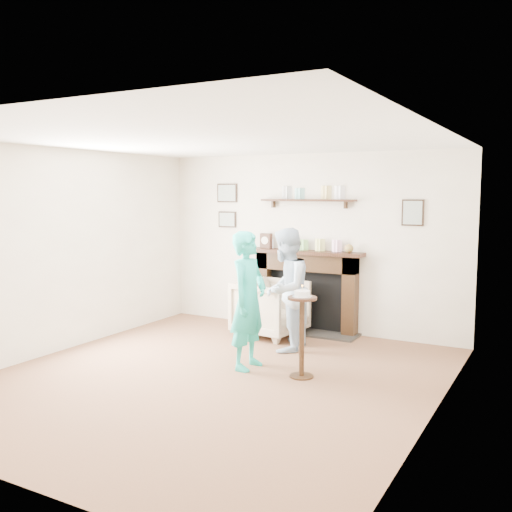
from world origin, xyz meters
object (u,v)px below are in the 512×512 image
at_px(man, 285,350).
at_px(pedestal_table, 302,321).
at_px(armchair, 271,336).
at_px(woman, 249,368).

height_order(man, pedestal_table, pedestal_table).
distance_m(armchair, pedestal_table, 1.89).
bearing_deg(pedestal_table, armchair, 127.93).
height_order(woman, pedestal_table, pedestal_table).
relative_size(armchair, pedestal_table, 0.85).
xyz_separation_m(armchair, pedestal_table, (1.10, -1.41, 0.61)).
bearing_deg(pedestal_table, woman, 178.71).
bearing_deg(man, pedestal_table, 27.49).
distance_m(woman, pedestal_table, 0.90).
height_order(man, woman, woman).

